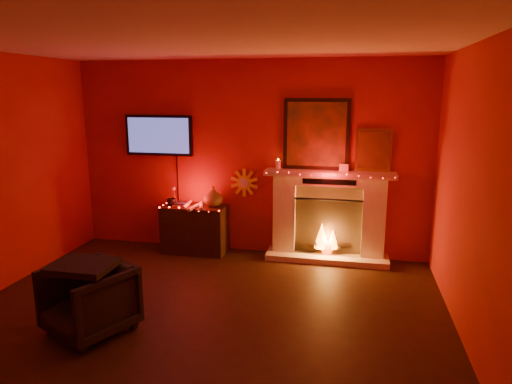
% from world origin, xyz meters
% --- Properties ---
extents(room, '(5.00, 5.00, 5.00)m').
position_xyz_m(room, '(0.00, 0.00, 1.35)').
color(room, black).
rests_on(room, ground).
extents(floor, '(5.00, 5.00, 0.00)m').
position_xyz_m(floor, '(0.00, 0.00, 0.00)').
color(floor, black).
rests_on(floor, ground).
extents(fireplace, '(1.72, 0.40, 2.18)m').
position_xyz_m(fireplace, '(1.14, 2.39, 0.72)').
color(fireplace, silver).
rests_on(fireplace, floor).
extents(tv, '(1.00, 0.07, 1.24)m').
position_xyz_m(tv, '(-1.30, 2.45, 1.65)').
color(tv, black).
rests_on(tv, room).
extents(sunburst_clock, '(0.40, 0.03, 0.40)m').
position_xyz_m(sunburst_clock, '(-0.05, 2.48, 1.00)').
color(sunburst_clock, yellow).
rests_on(sunburst_clock, room).
extents(console_table, '(0.90, 0.58, 0.96)m').
position_xyz_m(console_table, '(-0.71, 2.26, 0.39)').
color(console_table, black).
rests_on(console_table, floor).
extents(armchair, '(0.95, 0.96, 0.66)m').
position_xyz_m(armchair, '(-0.95, -0.10, 0.33)').
color(armchair, black).
rests_on(armchair, floor).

